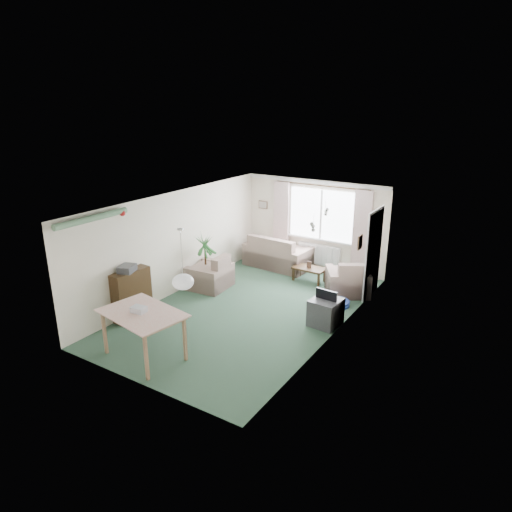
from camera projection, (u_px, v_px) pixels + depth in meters
The scene contains 25 objects.
ground at pixel (249, 309), 9.96m from camera, with size 6.50×6.50×0.00m, color #2D4B39.
window at pixel (322, 214), 11.97m from camera, with size 1.80×0.03×1.30m, color white.
curtain_rod at pixel (322, 186), 11.66m from camera, with size 2.60×0.03×0.03m, color black.
curtain_left at pixel (281, 218), 12.55m from camera, with size 0.45×0.08×2.00m, color beige.
curtain_right at pixel (362, 230), 11.39m from camera, with size 0.45×0.08×2.00m, color beige.
radiator at pixel (319, 254), 12.29m from camera, with size 1.20×0.10×0.55m, color white.
doorway at pixel (374, 254), 10.41m from camera, with size 0.03×0.95×2.00m, color black.
pendant_lamp at pixel (183, 282), 7.54m from camera, with size 0.36×0.36×0.36m, color white.
tinsel_garland at pixel (92, 218), 8.35m from camera, with size 1.60×1.60×0.12m, color #196626.
bauble_cluster_a at pixel (325, 209), 9.32m from camera, with size 0.20×0.20×0.20m, color silver.
bauble_cluster_b at pixel (314, 224), 8.21m from camera, with size 0.20×0.20×0.20m, color silver.
wall_picture_back at pixel (263, 205), 12.86m from camera, with size 0.28×0.03×0.22m, color brown.
wall_picture_right at pixel (360, 242), 9.43m from camera, with size 0.03×0.24×0.30m, color brown.
sofa at pixel (278, 251), 12.44m from camera, with size 1.78×0.94×0.89m, color #C7AF96.
armchair_corner at pixel (348, 276), 10.69m from camera, with size 0.95×0.90×0.85m, color beige.
armchair_left at pixel (209, 271), 11.04m from camera, with size 0.94×0.89×0.84m, color beige.
coffee_table at pixel (309, 274), 11.49m from camera, with size 0.80×0.45×0.36m, color black.
photo_frame at pixel (309, 265), 11.41m from camera, with size 0.12×0.02×0.16m, color #4E3428.
bookshelf at pixel (132, 294), 9.43m from camera, with size 0.29×0.86×1.05m, color black.
hifi_box at pixel (127, 269), 9.17m from camera, with size 0.28×0.35×0.14m, color #3A3A3F.
houseplant at pixel (206, 260), 11.05m from camera, with size 0.56×0.56×1.31m, color #1E5921.
dining_table at pixel (144, 335), 7.99m from camera, with size 1.35×0.90×0.84m, color tan.
gift_box at pixel (139, 310), 7.85m from camera, with size 0.25×0.18×0.12m, color silver.
tv_cube at pixel (326, 312), 9.21m from camera, with size 0.55×0.61×0.55m, color #36363B.
pet_bed at pixel (337, 303), 10.15m from camera, with size 0.57×0.57×0.11m, color navy.
Camera 1 is at (4.94, -7.59, 4.31)m, focal length 32.00 mm.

